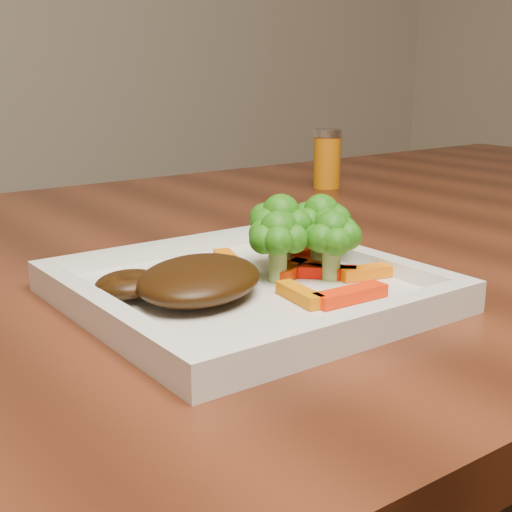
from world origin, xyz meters
TOP-DOWN VIEW (x-y plane):
  - dining_table at (-0.12, 0.16)m, footprint 1.60×0.90m
  - plate at (-0.48, -0.02)m, footprint 0.27×0.27m
  - steak at (-0.52, -0.02)m, footprint 0.15×0.14m
  - broccoli_0 at (-0.42, 0.00)m, footprint 0.07×0.07m
  - broccoli_1 at (-0.39, -0.01)m, footprint 0.06×0.06m
  - broccoli_2 at (-0.41, -0.05)m, footprint 0.07×0.07m
  - broccoli_3 at (-0.45, -0.03)m, footprint 0.06×0.06m
  - carrot_0 at (-0.44, -0.10)m, footprint 0.06×0.02m
  - carrot_1 at (-0.38, -0.06)m, footprint 0.06×0.03m
  - carrot_2 at (-0.47, -0.08)m, footprint 0.02×0.05m
  - carrot_3 at (-0.38, 0.02)m, footprint 0.06×0.02m
  - carrot_4 at (-0.46, 0.04)m, footprint 0.03×0.06m
  - carrot_5 at (-0.41, -0.03)m, footprint 0.03×0.06m
  - carrot_6 at (-0.43, -0.02)m, footprint 0.05×0.04m
  - spice_shaker at (-0.05, 0.35)m, footprint 0.05×0.05m
  - carrot_7 at (-0.41, -0.04)m, footprint 0.05×0.04m

SIDE VIEW (x-z plane):
  - dining_table at x=-0.12m, z-range 0.00..0.75m
  - plate at x=-0.48m, z-range 0.75..0.76m
  - carrot_0 at x=-0.44m, z-range 0.76..0.77m
  - carrot_1 at x=-0.38m, z-range 0.76..0.77m
  - carrot_2 at x=-0.47m, z-range 0.76..0.77m
  - carrot_3 at x=-0.38m, z-range 0.76..0.77m
  - carrot_4 at x=-0.46m, z-range 0.76..0.77m
  - carrot_5 at x=-0.41m, z-range 0.76..0.77m
  - carrot_6 at x=-0.43m, z-range 0.76..0.77m
  - carrot_7 at x=-0.41m, z-range 0.76..0.77m
  - steak at x=-0.52m, z-range 0.76..0.79m
  - broccoli_2 at x=-0.41m, z-range 0.76..0.82m
  - broccoli_3 at x=-0.45m, z-range 0.76..0.82m
  - broccoli_1 at x=-0.39m, z-range 0.76..0.83m
  - spice_shaker at x=-0.05m, z-range 0.75..0.84m
  - broccoli_0 at x=-0.42m, z-range 0.76..0.83m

